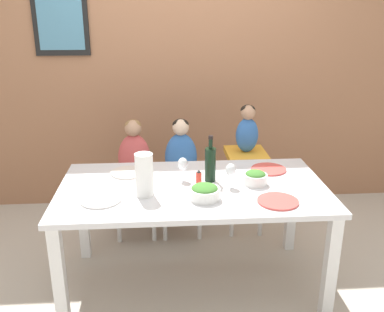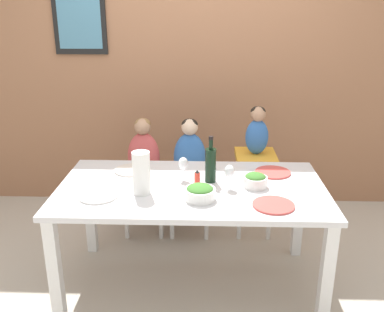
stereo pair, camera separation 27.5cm
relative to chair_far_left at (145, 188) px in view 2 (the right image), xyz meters
The scene contains 20 objects.
ground_plane 0.93m from the chair_far_left, 60.56° to the right, with size 14.00×14.00×0.00m, color #BCB2A3.
wall_back 1.23m from the chair_far_left, 58.02° to the left, with size 10.00×0.09×2.70m.
dining_table 0.89m from the chair_far_left, 60.56° to the right, with size 1.72×0.92×0.74m.
chair_far_left is the anchor object (origin of this frame).
chair_far_center 0.38m from the chair_far_left, ahead, with size 0.38×0.43×0.47m.
chair_right_highchair 0.92m from the chair_far_left, ahead, with size 0.32×0.36×0.71m.
person_child_left 0.32m from the chair_far_left, 90.00° to the left, with size 0.26×0.17×0.52m.
person_child_center 0.50m from the chair_far_left, ahead, with size 0.26×0.17×0.52m.
person_baby_right 1.05m from the chair_far_left, ahead, with size 0.18×0.12×0.39m.
wine_bottle 0.97m from the chair_far_left, 50.81° to the right, with size 0.07×0.07×0.31m.
paper_towel_roll 0.99m from the chair_far_left, 82.44° to the right, with size 0.11×0.11×0.27m.
wine_glass_near 1.11m from the chair_far_left, 49.62° to the right, with size 0.07×0.07×0.16m.
wine_glass_far 0.86m from the chair_far_left, 60.75° to the right, with size 0.07×0.07×0.16m.
salad_bowl_large 1.12m from the chair_far_left, 63.25° to the right, with size 0.19×0.19×0.09m.
salad_bowl_small 1.17m from the chair_far_left, 41.96° to the right, with size 0.15×0.15×0.09m.
dinner_plate_front_left 0.99m from the chair_far_left, 99.01° to the right, with size 0.24×0.24×0.01m.
dinner_plate_back_left 0.60m from the chair_far_left, 91.53° to the right, with size 0.24×0.24×0.01m.
dinner_plate_back_right 1.15m from the chair_far_left, 27.15° to the right, with size 0.24×0.24×0.01m.
dinner_plate_front_right 1.40m from the chair_far_left, 48.37° to the right, with size 0.24×0.24×0.01m.
condiment_bottle_hot_sauce 0.97m from the chair_far_left, 59.31° to the right, with size 0.04×0.04×0.12m.
Camera 2 is at (0.09, -2.53, 1.84)m, focal length 40.00 mm.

